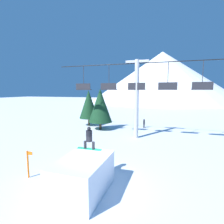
{
  "coord_description": "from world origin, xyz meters",
  "views": [
    {
      "loc": [
        3.43,
        -8.39,
        5.12
      ],
      "look_at": [
        -0.53,
        3.71,
        3.54
      ],
      "focal_mm": 28.0,
      "sensor_mm": 36.0,
      "label": 1
    }
  ],
  "objects": [
    {
      "name": "distant_skier",
      "position": [
        0.28,
        15.47,
        0.67
      ],
      "size": [
        0.24,
        0.24,
        1.23
      ],
      "color": "black",
      "rests_on": "ground_plane"
    },
    {
      "name": "snowboarder",
      "position": [
        -0.85,
        0.46,
        2.39
      ],
      "size": [
        1.49,
        0.36,
        1.32
      ],
      "color": "#1E9E6B",
      "rests_on": "snow_ramp"
    },
    {
      "name": "chairlift",
      "position": [
        0.16,
        9.93,
        4.88
      ],
      "size": [
        18.14,
        0.47,
        8.29
      ],
      "color": "#B2B2B7",
      "rests_on": "ground_plane"
    },
    {
      "name": "ground_plane",
      "position": [
        0.0,
        0.0,
        0.0
      ],
      "size": [
        220.0,
        220.0,
        0.0
      ],
      "primitive_type": "plane",
      "color": "white"
    },
    {
      "name": "pine_tree_far",
      "position": [
        -7.64,
        14.58,
        3.11
      ],
      "size": [
        2.73,
        2.73,
        5.14
      ],
      "color": "#4C3823",
      "rests_on": "ground_plane"
    },
    {
      "name": "snow_ramp",
      "position": [
        -0.53,
        -0.98,
        0.87
      ],
      "size": [
        2.23,
        3.37,
        1.74
      ],
      "color": "white",
      "rests_on": "ground_plane"
    },
    {
      "name": "trail_marker",
      "position": [
        -4.27,
        -0.64,
        0.87
      ],
      "size": [
        0.41,
        0.1,
        1.63
      ],
      "color": "orange",
      "rests_on": "ground_plane"
    },
    {
      "name": "mountain_ridge",
      "position": [
        0.0,
        74.74,
        11.12
      ],
      "size": [
        64.57,
        64.57,
        22.24
      ],
      "color": "silver",
      "rests_on": "ground_plane"
    },
    {
      "name": "pine_tree_near",
      "position": [
        -5.06,
        12.64,
        3.18
      ],
      "size": [
        3.07,
        3.07,
        5.37
      ],
      "color": "#4C3823",
      "rests_on": "ground_plane"
    }
  ]
}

